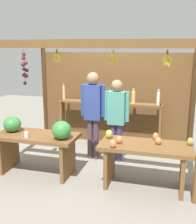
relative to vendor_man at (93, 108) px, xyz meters
The scene contains 7 objects.
ground_plane 1.05m from the vendor_man, 20.43° to the right, with size 12.00×12.00×0.00m, color gray.
market_stall 0.56m from the vendor_man, 67.97° to the left, with size 3.49×2.28×2.27m.
fruit_counter_left 1.22m from the vendor_man, 129.14° to the right, with size 1.41×0.64×1.00m.
fruit_counter_right 1.49m from the vendor_man, 38.70° to the right, with size 1.42×0.65×0.85m.
bottle_shelf_unit 0.80m from the vendor_man, 79.27° to the left, with size 2.24×0.22×1.35m.
vendor_man is the anchor object (origin of this frame).
vendor_woman 0.46m from the vendor_man, ahead, with size 0.48×0.21×1.57m.
Camera 1 is at (1.31, -4.89, 2.18)m, focal length 44.66 mm.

